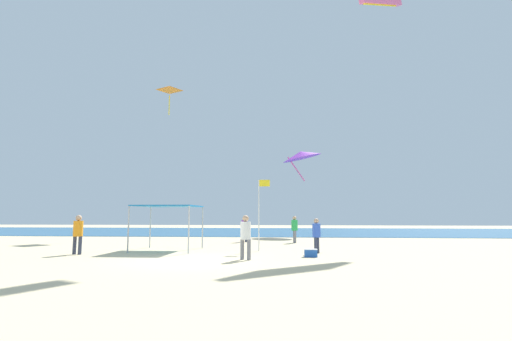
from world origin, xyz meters
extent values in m
cube|color=beige|center=(0.00, 0.00, -0.05)|extent=(110.00, 110.00, 0.10)
cube|color=#28608C|center=(0.00, 27.77, 0.01)|extent=(110.00, 22.50, 0.03)
cylinder|color=#B2B2B7|center=(-3.83, 2.83, 1.14)|extent=(0.07, 0.07, 2.28)
cylinder|color=#B2B2B7|center=(-0.81, 2.83, 1.14)|extent=(0.07, 0.07, 2.28)
cylinder|color=#B2B2B7|center=(-3.83, 5.81, 1.14)|extent=(0.07, 0.07, 2.28)
cylinder|color=#B2B2B7|center=(-0.81, 5.81, 1.14)|extent=(0.07, 0.07, 2.28)
cube|color=#1972B7|center=(-2.32, 4.32, 2.31)|extent=(3.09, 3.05, 0.06)
cylinder|color=#33384C|center=(5.42, 3.60, 0.38)|extent=(0.15, 0.15, 0.76)
cylinder|color=#33384C|center=(5.29, 3.32, 0.38)|extent=(0.15, 0.15, 0.76)
cylinder|color=blue|center=(5.35, 3.46, 1.10)|extent=(0.40, 0.40, 0.66)
sphere|color=tan|center=(5.35, 3.46, 1.55)|extent=(0.25, 0.25, 0.25)
cylinder|color=#33384C|center=(0.83, 11.09, 0.40)|extent=(0.16, 0.16, 0.79)
cylinder|color=#33384C|center=(1.08, 10.91, 0.40)|extent=(0.16, 0.16, 0.79)
cylinder|color=purple|center=(0.96, 11.00, 1.14)|extent=(0.41, 0.41, 0.69)
sphere|color=tan|center=(0.96, 11.00, 1.61)|extent=(0.26, 0.26, 0.26)
cylinder|color=slate|center=(2.36, 0.43, 0.42)|extent=(0.16, 0.16, 0.83)
cylinder|color=slate|center=(2.06, 0.58, 0.42)|extent=(0.16, 0.16, 0.83)
cylinder|color=white|center=(2.21, 0.50, 1.20)|extent=(0.44, 0.44, 0.73)
sphere|color=tan|center=(2.21, 0.50, 1.70)|extent=(0.27, 0.27, 0.27)
cylinder|color=#33384C|center=(-5.77, 1.95, 0.42)|extent=(0.16, 0.16, 0.84)
cylinder|color=#33384C|center=(-6.09, 2.04, 0.42)|extent=(0.16, 0.16, 0.84)
cylinder|color=orange|center=(-5.93, 1.99, 1.20)|extent=(0.44, 0.44, 0.73)
sphere|color=tan|center=(-5.93, 1.99, 1.70)|extent=(0.27, 0.27, 0.27)
cylinder|color=slate|center=(4.38, 10.57, 0.41)|extent=(0.16, 0.16, 0.81)
cylinder|color=slate|center=(4.44, 10.26, 0.41)|extent=(0.16, 0.16, 0.81)
cylinder|color=green|center=(4.41, 10.41, 1.16)|extent=(0.42, 0.42, 0.71)
sphere|color=tan|center=(4.41, 10.41, 1.65)|extent=(0.26, 0.26, 0.26)
cylinder|color=silver|center=(2.46, 4.47, 1.84)|extent=(0.06, 0.06, 3.68)
cube|color=yellow|center=(2.77, 4.47, 3.51)|extent=(0.55, 0.02, 0.35)
cube|color=blue|center=(4.96, 1.81, 0.16)|extent=(0.56, 0.36, 0.32)
cube|color=white|center=(4.96, 1.81, 0.34)|extent=(0.57, 0.37, 0.03)
cone|color=purple|center=(5.28, 19.81, 7.44)|extent=(4.57, 4.54, 1.45)
cylinder|color=pink|center=(4.82, 21.28, 6.28)|extent=(1.73, 0.65, 2.37)
cube|color=orange|center=(-6.69, 17.34, 13.19)|extent=(2.30, 2.30, 0.11)
cylinder|color=yellow|center=(-6.69, 17.34, 11.78)|extent=(0.11, 0.11, 1.81)
cube|color=yellow|center=(11.31, 13.14, 18.31)|extent=(3.55, 3.89, 2.22)
camera|label=1|loc=(3.98, -15.36, 1.83)|focal=26.60mm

